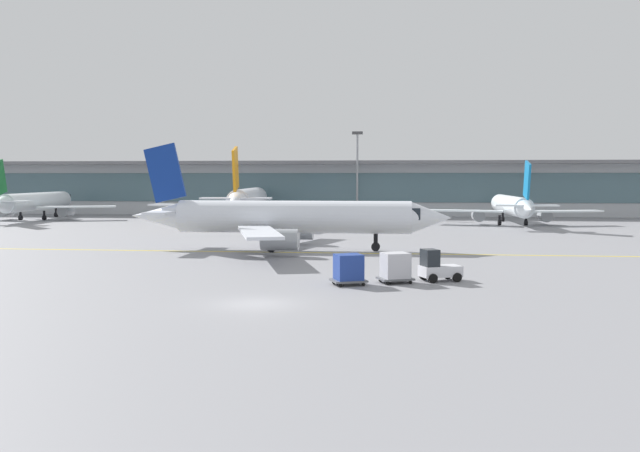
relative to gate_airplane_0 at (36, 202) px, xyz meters
name	(u,v)px	position (x,y,z in m)	size (l,w,h in m)	color
ground_plane	(256,304)	(49.83, -67.99, -2.81)	(400.00, 400.00, 0.00)	gray
taxiway_centreline_stripe	(291,252)	(47.77, -42.84, -2.80)	(110.00, 0.36, 0.01)	yellow
terminal_concourse	(356,187)	(49.83, 20.08, 2.11)	(198.70, 11.00, 9.60)	#B2B7BC
gate_airplane_0	(36,202)	(0.00, 0.00, 0.00)	(26.23, 28.28, 9.36)	white
gate_airplane_1	(248,200)	(34.35, 0.62, 0.48)	(30.66, 33.10, 10.96)	silver
gate_airplane_2	(511,206)	(73.40, -3.47, -0.14)	(25.01, 26.83, 8.91)	white
taxiing_regional_jet	(290,218)	(47.38, -40.84, 0.18)	(30.03, 28.03, 9.98)	silver
baggage_tug	(437,267)	(59.91, -58.73, -1.92)	(2.94, 2.37, 2.10)	silver
cargo_dolly_lead	(395,267)	(57.20, -59.83, -1.75)	(2.55, 2.27, 1.94)	#595B60
cargo_dolly_trailing	(349,268)	(54.28, -61.02, -1.75)	(2.55, 2.27, 1.94)	#595B60
apron_light_mast_1	(357,170)	(50.46, 13.08, 5.11)	(1.80, 0.36, 14.46)	gray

